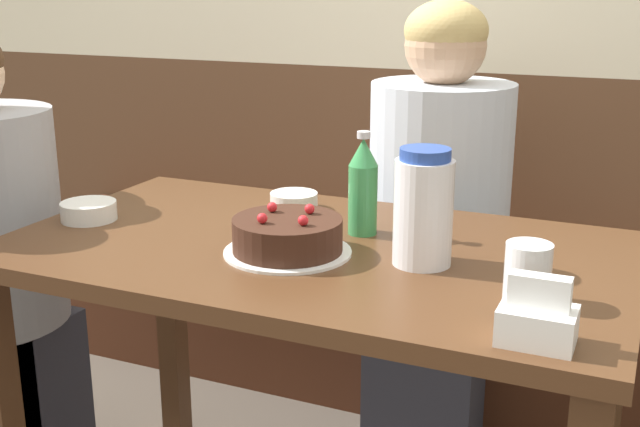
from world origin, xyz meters
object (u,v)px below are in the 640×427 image
(birthday_cake, at_px, (287,236))
(water_pitcher, at_px, (423,209))
(person_grey_tee, at_px, (437,234))
(bowl_soup_white, at_px, (89,211))
(soju_bottle, at_px, (363,186))
(bowl_rice_small, at_px, (294,201))
(napkin_holder, at_px, (538,319))
(glass_water_tall, at_px, (528,273))
(bench_seat, at_px, (424,327))

(birthday_cake, distance_m, water_pitcher, 0.27)
(person_grey_tee, bearing_deg, bowl_soup_white, -42.78)
(water_pitcher, height_order, soju_bottle, water_pitcher)
(soju_bottle, bearing_deg, person_grey_tee, 87.24)
(soju_bottle, height_order, bowl_rice_small, soju_bottle)
(bowl_soup_white, bearing_deg, water_pitcher, 1.58)
(birthday_cake, bearing_deg, bowl_rice_small, 113.25)
(bowl_soup_white, height_order, person_grey_tee, person_grey_tee)
(napkin_holder, xyz_separation_m, glass_water_tall, (-0.04, 0.15, 0.01))
(soju_bottle, height_order, glass_water_tall, soju_bottle)
(napkin_holder, relative_size, bowl_soup_white, 0.90)
(birthday_cake, bearing_deg, bench_seat, 88.37)
(bowl_rice_small, distance_m, person_grey_tee, 0.49)
(bench_seat, relative_size, water_pitcher, 12.36)
(soju_bottle, xyz_separation_m, glass_water_tall, (0.38, -0.24, -0.05))
(birthday_cake, relative_size, soju_bottle, 1.15)
(glass_water_tall, bearing_deg, birthday_cake, 172.53)
(water_pitcher, relative_size, soju_bottle, 1.02)
(birthday_cake, xyz_separation_m, bowl_soup_white, (-0.50, 0.03, -0.01))
(birthday_cake, xyz_separation_m, napkin_holder, (0.51, -0.21, 0.00))
(birthday_cake, height_order, water_pitcher, water_pitcher)
(water_pitcher, distance_m, soju_bottle, 0.21)
(glass_water_tall, distance_m, person_grey_tee, 0.85)
(birthday_cake, relative_size, bowl_soup_white, 2.05)
(glass_water_tall, bearing_deg, bench_seat, 114.57)
(napkin_holder, bearing_deg, bowl_rice_small, 141.49)
(napkin_holder, bearing_deg, birthday_cake, 157.12)
(bowl_rice_small, bearing_deg, soju_bottle, -27.54)
(napkin_holder, xyz_separation_m, bowl_soup_white, (-1.01, 0.24, -0.02))
(soju_bottle, bearing_deg, birthday_cake, -116.07)
(water_pitcher, relative_size, napkin_holder, 2.00)
(soju_bottle, height_order, person_grey_tee, person_grey_tee)
(birthday_cake, bearing_deg, bowl_soup_white, 176.86)
(bench_seat, height_order, napkin_holder, napkin_holder)
(bowl_rice_small, bearing_deg, napkin_holder, -38.51)
(bowl_soup_white, distance_m, glass_water_tall, 0.97)
(soju_bottle, xyz_separation_m, person_grey_tee, (0.02, 0.51, -0.25))
(water_pitcher, bearing_deg, bench_seat, 105.01)
(birthday_cake, height_order, glass_water_tall, glass_water_tall)
(bowl_soup_white, bearing_deg, bowl_rice_small, 34.61)
(person_grey_tee, bearing_deg, bowl_rice_small, -30.37)
(napkin_holder, height_order, glass_water_tall, napkin_holder)
(birthday_cake, relative_size, person_grey_tee, 0.20)
(soju_bottle, relative_size, person_grey_tee, 0.18)
(birthday_cake, height_order, soju_bottle, soju_bottle)
(bowl_rice_small, distance_m, glass_water_tall, 0.69)
(birthday_cake, height_order, bowl_soup_white, birthday_cake)
(birthday_cake, distance_m, napkin_holder, 0.55)
(bowl_soup_white, bearing_deg, bench_seat, 58.93)
(napkin_holder, bearing_deg, water_pitcher, 133.90)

